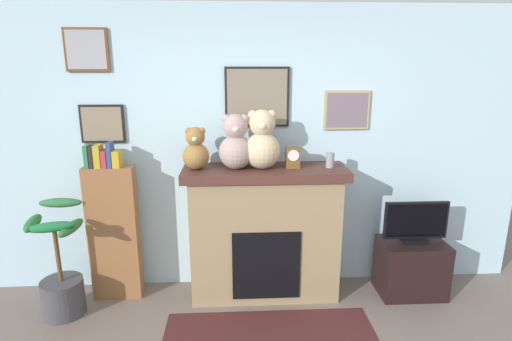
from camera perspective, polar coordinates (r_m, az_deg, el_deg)
back_wall at (r=3.77m, az=-1.12°, el=2.74°), size 5.20×0.15×2.60m
fireplace at (r=3.71m, az=1.21°, el=-8.64°), size 1.43×0.51×1.22m
bookshelf at (r=3.87m, az=-19.45°, el=-7.74°), size 0.43×0.16×1.45m
potted_plant at (r=3.91m, az=-25.77°, el=-13.64°), size 0.45×0.44×0.99m
tv_stand at (r=4.13m, az=20.99°, el=-12.64°), size 0.59×0.40×0.52m
television at (r=3.95m, az=21.59°, el=-6.89°), size 0.58×0.14×0.39m
candle_jar at (r=3.57m, az=10.41°, el=1.46°), size 0.07×0.07×0.13m
mantel_clock at (r=3.51m, az=5.19°, el=1.82°), size 0.12×0.09×0.18m
teddy_bear_cream at (r=3.47m, az=-8.48°, el=2.81°), size 0.23×0.23×0.36m
teddy_bear_tan at (r=3.44m, az=-2.87°, el=3.70°), size 0.29×0.29×0.47m
teddy_bear_grey at (r=3.45m, az=0.86°, el=3.99°), size 0.31×0.31×0.51m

